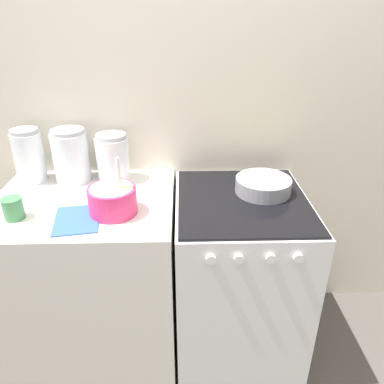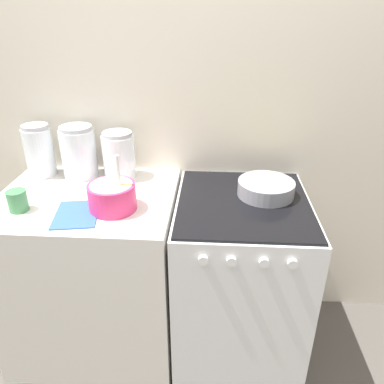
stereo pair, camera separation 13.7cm
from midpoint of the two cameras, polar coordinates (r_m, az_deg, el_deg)
wall_back at (r=1.97m, az=0.11°, el=11.97°), size 4.67×0.05×2.40m
countertop_cabinet at (r=2.05m, az=-12.57°, el=-11.79°), size 0.84×0.69×0.89m
stove at (r=1.99m, az=9.08°, el=-12.79°), size 0.62×0.70×0.89m
mixing_bowl at (r=1.64m, az=-9.77°, el=-0.53°), size 0.21×0.21×0.25m
baking_pan at (r=1.80m, az=13.36°, el=0.60°), size 0.26×0.26×0.07m
storage_jar_left at (r=2.07m, az=-20.44°, el=5.42°), size 0.14×0.14×0.27m
storage_jar_middle at (r=2.00m, az=-14.94°, el=5.42°), size 0.18×0.18×0.27m
storage_jar_right at (r=1.95m, az=-9.07°, el=5.09°), size 0.16×0.16×0.24m
tin_can at (r=1.76m, az=-23.06°, el=-1.28°), size 0.08×0.08×0.09m
recipe_page at (r=1.66m, az=-14.94°, el=-3.33°), size 0.22×0.27×0.01m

